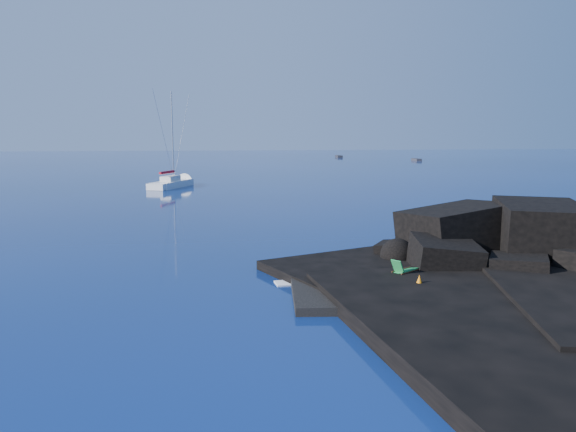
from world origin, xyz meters
name	(u,v)px	position (x,y,z in m)	size (l,w,h in m)	color
ground	(289,301)	(0.00, 0.00, 0.00)	(400.00, 400.00, 0.00)	#04183F
headland	(539,273)	(13.00, 3.00, 0.00)	(24.00, 24.00, 3.60)	black
beach	(390,294)	(4.50, 0.50, 0.00)	(8.50, 6.00, 0.70)	black
surf_foam	(372,269)	(5.00, 5.00, 0.00)	(10.00, 8.00, 0.06)	white
sailboat	(172,187)	(-8.02, 50.47, 0.00)	(2.43, 11.58, 12.14)	white
deck_chair	(406,266)	(5.67, 1.85, 0.85)	(1.46, 0.64, 1.00)	#1B7C3A
towel	(389,277)	(4.88, 1.79, 0.37)	(1.70, 0.81, 0.04)	white
sunbather	(390,274)	(4.88, 1.79, 0.53)	(1.62, 0.49, 0.27)	tan
marker_cone	(419,282)	(5.54, -0.17, 0.66)	(0.41, 0.41, 0.63)	orange
distant_boat_a	(339,157)	(32.84, 133.52, 0.00)	(1.36, 4.38, 0.58)	#242328
distant_boat_b	(416,161)	(47.48, 111.63, 0.00)	(1.31, 4.20, 0.56)	#2C2B31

